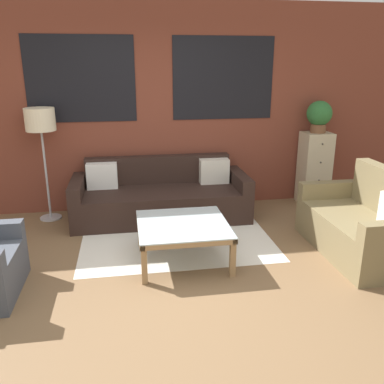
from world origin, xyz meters
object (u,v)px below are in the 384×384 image
(potted_plant, at_px, (319,115))
(couch_dark, at_px, (161,197))
(drawer_cabinet, at_px, (314,168))
(settee_vintage, at_px, (363,226))
(floor_lamp, at_px, (41,125))
(coffee_table, at_px, (183,229))

(potted_plant, bearing_deg, couch_dark, -174.19)
(couch_dark, height_order, drawer_cabinet, drawer_cabinet)
(settee_vintage, height_order, potted_plant, potted_plant)
(drawer_cabinet, bearing_deg, floor_lamp, -179.28)
(settee_vintage, relative_size, drawer_cabinet, 1.39)
(drawer_cabinet, bearing_deg, settee_vintage, -96.90)
(couch_dark, relative_size, settee_vintage, 1.57)
(coffee_table, relative_size, potted_plant, 2.07)
(settee_vintage, height_order, floor_lamp, floor_lamp)
(couch_dark, height_order, coffee_table, couch_dark)
(potted_plant, bearing_deg, floor_lamp, -179.28)
(settee_vintage, relative_size, floor_lamp, 1.00)
(drawer_cabinet, xyz_separation_m, potted_plant, (-0.00, 0.00, 0.77))
(couch_dark, relative_size, floor_lamp, 1.57)
(settee_vintage, distance_m, coffee_table, 1.97)
(coffee_table, relative_size, drawer_cabinet, 0.88)
(floor_lamp, height_order, drawer_cabinet, floor_lamp)
(drawer_cabinet, distance_m, potted_plant, 0.77)
(couch_dark, height_order, settee_vintage, settee_vintage)
(coffee_table, height_order, floor_lamp, floor_lamp)
(settee_vintage, distance_m, drawer_cabinet, 1.70)
(settee_vintage, bearing_deg, drawer_cabinet, 83.10)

